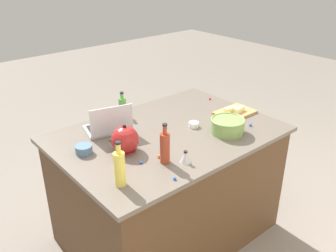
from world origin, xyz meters
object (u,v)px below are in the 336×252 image
Objects in this scene: laptop at (109,126)px; cutting_board at (235,112)px; kettle at (125,140)px; butter_stick_right at (239,109)px; bottle_soy at (165,147)px; kitchen_timer at (185,157)px; ramekin_medium at (194,125)px; bottle_oil at (120,168)px; ramekin_small at (84,149)px; mixing_bowl_large at (228,125)px; bottle_olive at (122,106)px; butter_stick_left at (230,109)px.

laptop is 1.00m from cutting_board.
butter_stick_right is at bearing 175.19° from kettle.
kitchen_timer is at bearing 139.85° from bottle_soy.
kitchen_timer is at bearing 119.64° from kettle.
laptop is 1.17× the size of cutting_board.
butter_stick_right is 0.44m from ramekin_medium.
kitchen_timer is at bearing 17.91° from butter_stick_right.
kettle reaches higher than cutting_board.
kettle is (0.10, -0.27, -0.02)m from bottle_soy.
ramekin_small is at bearing -92.09° from bottle_oil.
mixing_bowl_large is 1.13× the size of kettle.
laptop is 0.61m from ramekin_medium.
ramekin_medium is 0.95× the size of kitchen_timer.
cutting_board is at bearing 141.99° from bottle_olive.
bottle_soy is at bearing 93.69° from laptop.
bottle_soy reaches higher than cutting_board.
kettle is at bearing 145.86° from ramekin_small.
ramekin_small is at bearing -9.01° from butter_stick_left.
ramekin_medium is (0.42, -0.04, 0.01)m from cutting_board.
bottle_soy is 0.92m from cutting_board.
bottle_olive is 0.75× the size of bottle_soy.
bottle_soy reaches higher than butter_stick_right.
mixing_bowl_large is 0.51m from kitchen_timer.
kettle is at bearing -2.57° from ramekin_medium.
laptop is 1.67× the size of kettle.
kettle is at bearing 57.78° from bottle_olive.
bottle_oil reaches higher than laptop.
kitchen_timer reaches higher than butter_stick_left.
laptop is 0.67m from bottle_oil.
ramekin_small reaches higher than cutting_board.
kettle is (0.70, -0.25, 0.02)m from mixing_bowl_large.
kitchen_timer reaches higher than butter_stick_right.
bottle_olive is 1.75× the size of butter_stick_left.
mixing_bowl_large is at bearing 37.45° from butter_stick_left.
ramekin_medium is at bearing -2.16° from butter_stick_left.
ramekin_small is at bearing -10.67° from butter_stick_right.
cutting_board is (-0.89, -0.21, -0.09)m from bottle_soy.
butter_stick_right is (-1.02, 0.09, -0.04)m from kettle.
bottle_oil reaches higher than bottle_olive.
ramekin_small is (0.52, 0.33, -0.05)m from bottle_olive.
cutting_board is at bearing 176.38° from kettle.
bottle_oil is 2.42× the size of butter_stick_right.
mixing_bowl_large is 0.99m from ramekin_small.
kitchen_timer reaches higher than ramekin_small.
laptop is 1.03m from butter_stick_right.
ramekin_medium is (-0.58, 0.03, -0.06)m from kettle.
bottle_olive is 1.75× the size of butter_stick_right.
mixing_bowl_large is 2.19× the size of butter_stick_left.
bottle_olive is (-0.23, -0.18, 0.03)m from laptop.
bottle_soy reaches higher than ramekin_small.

